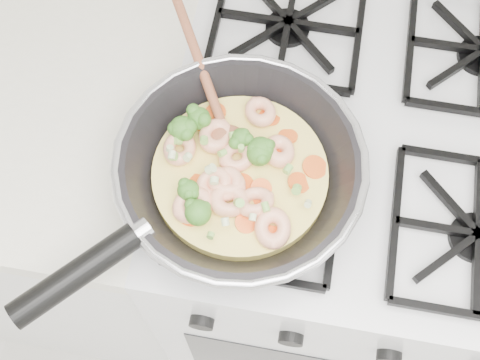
# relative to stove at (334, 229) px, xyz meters

# --- Properties ---
(stove) EXTENTS (0.60, 0.60, 0.92)m
(stove) POSITION_rel_stove_xyz_m (0.00, 0.00, 0.00)
(stove) COLOR silver
(stove) RESTS_ON ground
(skillet) EXTENTS (0.40, 0.54, 0.10)m
(skillet) POSITION_rel_stove_xyz_m (-0.18, -0.14, 0.50)
(skillet) COLOR black
(skillet) RESTS_ON stove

